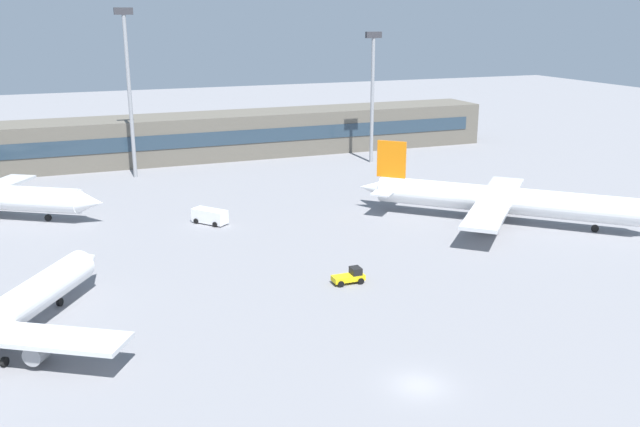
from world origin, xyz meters
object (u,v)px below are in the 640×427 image
at_px(floodlight_tower_west, 373,88).
at_px(airplane_mid, 504,200).
at_px(service_van_white, 210,216).
at_px(floodlight_tower_east, 129,83).
at_px(baggage_tug_yellow, 350,276).

bearing_deg(floodlight_tower_west, airplane_mid, -90.78).
bearing_deg(service_van_white, airplane_mid, -20.68).
bearing_deg(airplane_mid, service_van_white, 159.32).
relative_size(airplane_mid, floodlight_tower_east, 1.13).
bearing_deg(floodlight_tower_east, airplane_mid, -47.09).
xyz_separation_m(floodlight_tower_west, floodlight_tower_east, (-46.01, 3.62, 2.23)).
distance_m(service_van_white, floodlight_tower_west, 51.97).
bearing_deg(service_van_white, baggage_tug_yellow, -71.63).
relative_size(floodlight_tower_west, floodlight_tower_east, 0.85).
distance_m(airplane_mid, service_van_white, 42.03).
relative_size(baggage_tug_yellow, floodlight_tower_west, 0.14).
xyz_separation_m(airplane_mid, baggage_tug_yellow, (-29.90, -13.38, -2.47)).
distance_m(baggage_tug_yellow, floodlight_tower_east, 66.14).
bearing_deg(baggage_tug_yellow, floodlight_tower_west, 62.50).
xyz_separation_m(airplane_mid, floodlight_tower_east, (-45.39, 48.84, 13.75)).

